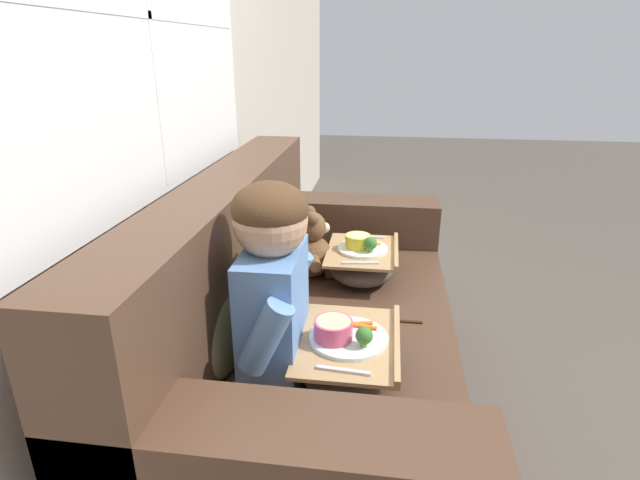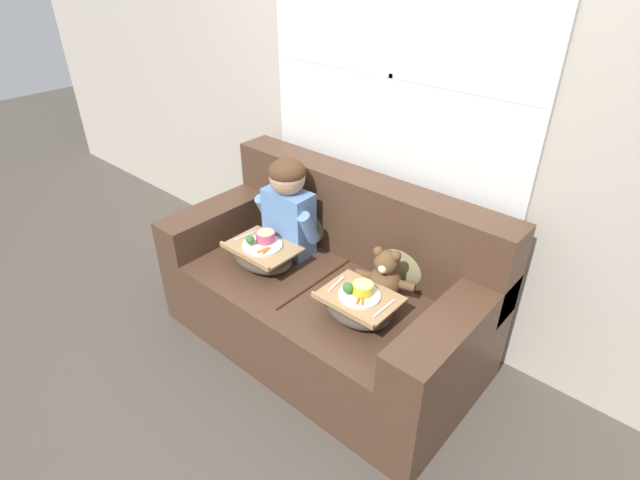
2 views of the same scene
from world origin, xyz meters
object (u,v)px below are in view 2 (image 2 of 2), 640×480
(throw_pillow_behind_teddy, at_px, (405,256))
(child_figure, at_px, (288,203))
(couch, at_px, (329,291))
(lap_tray_child, at_px, (263,254))
(throw_pillow_behind_child, at_px, (309,215))
(lap_tray_teddy, at_px, (359,305))
(teddy_bear, at_px, (385,278))

(throw_pillow_behind_teddy, relative_size, child_figure, 0.59)
(couch, bearing_deg, lap_tray_child, -152.57)
(throw_pillow_behind_child, height_order, lap_tray_child, throw_pillow_behind_child)
(lap_tray_teddy, bearing_deg, teddy_bear, 89.59)
(throw_pillow_behind_child, height_order, throw_pillow_behind_teddy, throw_pillow_behind_child)
(throw_pillow_behind_child, relative_size, lap_tray_teddy, 0.98)
(throw_pillow_behind_child, height_order, child_figure, child_figure)
(throw_pillow_behind_child, relative_size, child_figure, 0.62)
(lap_tray_teddy, bearing_deg, child_figure, 162.56)
(couch, xyz_separation_m, lap_tray_teddy, (0.35, -0.18, 0.19))
(throw_pillow_behind_child, distance_m, child_figure, 0.24)
(throw_pillow_behind_teddy, bearing_deg, couch, -148.09)
(throw_pillow_behind_child, height_order, teddy_bear, throw_pillow_behind_child)
(throw_pillow_behind_teddy, xyz_separation_m, lap_tray_child, (-0.70, -0.40, -0.09))
(throw_pillow_behind_child, xyz_separation_m, lap_tray_teddy, (0.70, -0.40, -0.10))
(couch, relative_size, teddy_bear, 5.69)
(couch, height_order, child_figure, child_figure)
(lap_tray_child, distance_m, lap_tray_teddy, 0.70)
(couch, bearing_deg, throw_pillow_behind_child, 148.09)
(child_figure, xyz_separation_m, teddy_bear, (0.70, -0.00, -0.20))
(throw_pillow_behind_teddy, bearing_deg, lap_tray_teddy, -90.06)
(throw_pillow_behind_child, height_order, lap_tray_teddy, throw_pillow_behind_child)
(lap_tray_teddy, bearing_deg, couch, 152.30)
(child_figure, relative_size, lap_tray_child, 1.48)
(teddy_bear, bearing_deg, lap_tray_teddy, -90.41)
(lap_tray_child, bearing_deg, couch, 27.43)
(throw_pillow_behind_teddy, distance_m, child_figure, 0.74)
(teddy_bear, bearing_deg, throw_pillow_behind_teddy, 90.36)
(throw_pillow_behind_teddy, relative_size, teddy_bear, 1.08)
(throw_pillow_behind_child, bearing_deg, teddy_bear, -14.76)
(throw_pillow_behind_child, xyz_separation_m, throw_pillow_behind_teddy, (0.70, 0.00, 0.00))
(couch, distance_m, lap_tray_teddy, 0.44)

